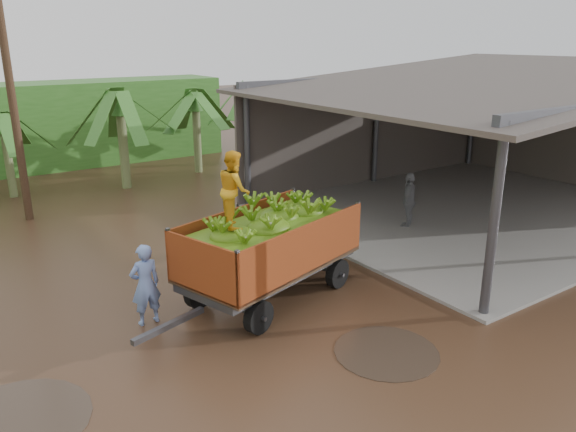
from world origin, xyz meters
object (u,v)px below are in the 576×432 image
(man_blue, at_px, (145,285))
(banana_trailer, at_px, (269,244))
(man_grey, at_px, (409,201))
(utility_pole, at_px, (10,85))

(man_blue, bearing_deg, banana_trailer, 170.09)
(man_blue, height_order, man_grey, man_grey)
(banana_trailer, xyz_separation_m, utility_pole, (-3.20, 8.93, 2.87))
(banana_trailer, distance_m, man_blue, 2.69)
(banana_trailer, relative_size, man_blue, 3.40)
(banana_trailer, height_order, utility_pole, utility_pole)
(man_blue, relative_size, man_grey, 0.99)
(banana_trailer, xyz_separation_m, man_blue, (-2.63, 0.41, -0.40))
(banana_trailer, height_order, man_blue, banana_trailer)
(man_grey, bearing_deg, man_blue, -24.32)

